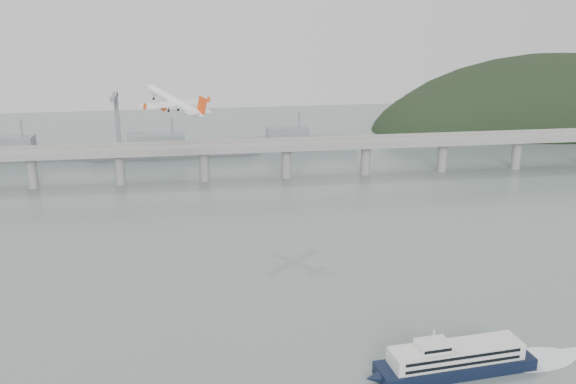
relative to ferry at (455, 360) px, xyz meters
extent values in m
plane|color=slate|center=(-40.70, 22.97, -4.19)|extent=(900.00, 900.00, 0.00)
cube|color=gray|center=(-40.70, 222.97, 15.81)|extent=(800.00, 22.00, 2.20)
cube|color=gray|center=(-40.70, 212.47, 17.81)|extent=(800.00, 0.60, 1.80)
cube|color=gray|center=(-40.70, 233.47, 17.81)|extent=(800.00, 0.60, 1.80)
cylinder|color=gray|center=(-170.70, 222.97, 5.31)|extent=(6.00, 6.00, 21.00)
cylinder|color=gray|center=(-120.70, 222.97, 5.31)|extent=(6.00, 6.00, 21.00)
cylinder|color=gray|center=(-70.70, 222.97, 5.31)|extent=(6.00, 6.00, 21.00)
cylinder|color=gray|center=(-20.70, 222.97, 5.31)|extent=(6.00, 6.00, 21.00)
cylinder|color=gray|center=(29.30, 222.97, 5.31)|extent=(6.00, 6.00, 21.00)
cylinder|color=gray|center=(79.30, 222.97, 5.31)|extent=(6.00, 6.00, 21.00)
cylinder|color=gray|center=(129.30, 222.97, 5.31)|extent=(6.00, 6.00, 21.00)
ellipsoid|color=black|center=(229.30, 352.97, -22.19)|extent=(320.00, 150.00, 156.00)
ellipsoid|color=black|center=(134.30, 342.97, -16.19)|extent=(140.00, 110.00, 96.00)
cube|color=slate|center=(-190.70, 292.97, -0.19)|extent=(95.67, 20.15, 8.00)
cube|color=slate|center=(-200.20, 292.97, 7.81)|extent=(33.90, 15.02, 8.00)
cylinder|color=slate|center=(-190.70, 292.97, 15.81)|extent=(1.60, 1.60, 14.00)
cube|color=slate|center=(-90.70, 287.97, -0.19)|extent=(110.55, 21.43, 8.00)
cube|color=slate|center=(-101.70, 287.97, 7.81)|extent=(39.01, 16.73, 8.00)
cylinder|color=slate|center=(-90.70, 287.97, 15.81)|extent=(1.60, 1.60, 14.00)
cube|color=slate|center=(-0.70, 297.97, -0.19)|extent=(85.00, 13.60, 8.00)
cube|color=slate|center=(-9.20, 297.97, 7.81)|extent=(29.75, 11.90, 8.00)
cylinder|color=slate|center=(-0.70, 297.97, 15.81)|extent=(1.60, 1.60, 14.00)
cube|color=slate|center=(-130.70, 322.97, 15.81)|extent=(3.00, 3.00, 40.00)
cube|color=slate|center=(-130.70, 312.97, 33.81)|extent=(3.00, 28.00, 3.00)
cube|color=black|center=(0.00, 0.00, -2.21)|extent=(50.72, 17.12, 3.98)
cone|color=black|center=(-26.71, -2.83, -2.21)|extent=(5.37, 4.48, 3.98)
cube|color=silver|center=(0.00, 0.00, 2.27)|extent=(42.59, 14.30, 4.97)
cube|color=black|center=(0.53, -4.99, 3.56)|extent=(37.60, 4.15, 0.99)
cube|color=black|center=(0.53, -4.99, 1.18)|extent=(37.60, 4.15, 0.99)
cube|color=black|center=(-0.53, 5.00, 3.56)|extent=(37.60, 4.15, 0.99)
cube|color=black|center=(-0.53, 5.00, 1.18)|extent=(37.60, 4.15, 0.99)
cube|color=silver|center=(-7.91, -0.84, 6.05)|extent=(10.63, 7.97, 2.59)
cube|color=black|center=(-7.54, -4.35, 6.05)|extent=(8.91, 1.06, 0.99)
cylinder|color=silver|center=(-7.91, -0.84, 9.23)|extent=(0.55, 0.55, 3.98)
ellipsoid|color=white|center=(27.70, 2.94, -4.15)|extent=(30.00, 17.27, 0.20)
ellipsoid|color=white|center=(41.54, 4.41, -4.15)|extent=(22.12, 9.39, 0.20)
cylinder|color=white|center=(-84.58, 119.34, 62.25)|extent=(20.98, 25.41, 11.37)
cone|color=white|center=(-95.18, 131.55, 66.64)|extent=(6.10, 6.26, 4.79)
cone|color=white|center=(-73.54, 106.67, 58.23)|extent=(6.88, 6.99, 5.06)
cube|color=white|center=(-84.14, 118.75, 60.97)|extent=(29.92, 27.55, 3.52)
cube|color=white|center=(-74.05, 107.31, 59.21)|extent=(11.54, 10.84, 1.77)
cube|color=#E5410F|center=(-72.66, 105.98, 62.26)|extent=(4.69, 4.79, 7.81)
cylinder|color=#E5410F|center=(-81.15, 123.96, 59.68)|extent=(4.91, 5.31, 3.51)
cylinder|color=black|center=(-82.54, 125.57, 60.25)|extent=(2.46, 2.16, 2.43)
cube|color=white|center=(-80.93, 123.79, 60.69)|extent=(2.12, 2.29, 1.91)
cylinder|color=#E5410F|center=(-89.73, 116.30, 60.26)|extent=(4.91, 5.31, 3.51)
cylinder|color=black|center=(-91.12, 117.91, 60.83)|extent=(2.46, 2.16, 2.43)
cube|color=white|center=(-89.51, 116.13, 61.27)|extent=(2.12, 2.29, 1.91)
cylinder|color=black|center=(-82.51, 120.87, 59.01)|extent=(1.05, 0.94, 2.54)
cylinder|color=black|center=(-82.75, 121.06, 57.90)|extent=(1.28, 1.31, 1.43)
cylinder|color=black|center=(-86.57, 117.25, 59.29)|extent=(1.05, 0.94, 2.54)
cylinder|color=black|center=(-86.81, 117.44, 58.18)|extent=(1.28, 1.31, 1.43)
cylinder|color=black|center=(-93.15, 128.98, 62.72)|extent=(1.05, 0.94, 2.54)
cylinder|color=black|center=(-93.39, 129.17, 61.61)|extent=(1.28, 1.31, 1.43)
cube|color=#E5410F|center=(-69.28, 128.85, 60.73)|extent=(1.75, 1.77, 2.87)
cube|color=#E5410F|center=(-95.81, 105.18, 62.53)|extent=(1.75, 1.77, 2.87)
camera|label=1|loc=(-77.15, -172.74, 110.48)|focal=42.00mm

